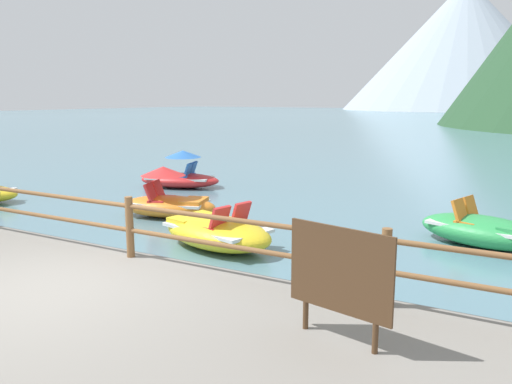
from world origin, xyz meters
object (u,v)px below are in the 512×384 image
(pedal_boat_1, at_px, (168,201))
(pedal_boat_3, at_px, (483,230))
(pedal_boat_2, at_px, (217,231))
(pedal_boat_4, at_px, (180,176))
(sign_board, at_px, (340,272))

(pedal_boat_1, relative_size, pedal_boat_3, 0.95)
(pedal_boat_1, relative_size, pedal_boat_2, 0.93)
(pedal_boat_2, distance_m, pedal_boat_3, 5.14)
(pedal_boat_2, xyz_separation_m, pedal_boat_3, (4.44, 2.60, -0.00))
(pedal_boat_3, bearing_deg, pedal_boat_2, -149.66)
(pedal_boat_1, distance_m, pedal_boat_4, 4.17)
(pedal_boat_3, xyz_separation_m, pedal_boat_4, (-9.22, 2.48, 0.06))
(pedal_boat_2, relative_size, pedal_boat_4, 0.97)
(sign_board, height_order, pedal_boat_1, sign_board)
(pedal_boat_1, distance_m, pedal_boat_3, 6.97)
(sign_board, height_order, pedal_boat_4, sign_board)
(sign_board, relative_size, pedal_boat_1, 0.47)
(pedal_boat_3, height_order, pedal_boat_4, pedal_boat_4)
(sign_board, distance_m, pedal_boat_4, 11.93)
(pedal_boat_4, bearing_deg, pedal_boat_2, -46.76)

